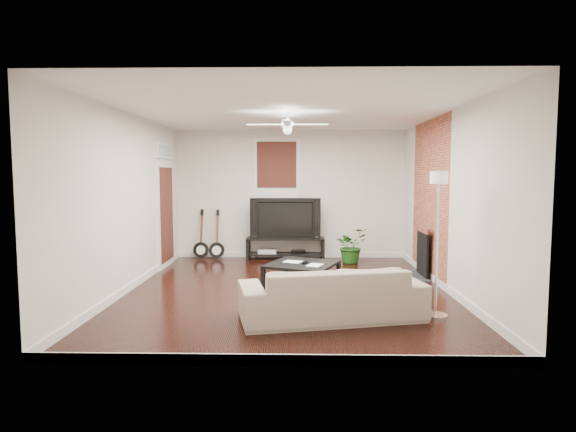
% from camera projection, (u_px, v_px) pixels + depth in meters
% --- Properties ---
extents(room, '(5.01, 6.01, 2.81)m').
position_uv_depth(room, '(287.00, 202.00, 7.36)').
color(room, black).
rests_on(room, ground).
extents(brick_accent, '(0.02, 2.20, 2.80)m').
position_uv_depth(brick_accent, '(429.00, 199.00, 8.30)').
color(brick_accent, brown).
rests_on(brick_accent, floor).
extents(fireplace, '(0.80, 1.10, 0.92)m').
position_uv_depth(fireplace, '(412.00, 252.00, 8.39)').
color(fireplace, black).
rests_on(fireplace, floor).
extents(window_back, '(1.00, 0.06, 1.30)m').
position_uv_depth(window_back, '(277.00, 169.00, 10.27)').
color(window_back, '#37120F').
rests_on(window_back, wall_back).
extents(door_left, '(0.08, 1.00, 2.50)m').
position_uv_depth(door_left, '(166.00, 204.00, 9.31)').
color(door_left, white).
rests_on(door_left, wall_left).
extents(tv_stand, '(1.69, 0.45, 0.47)m').
position_uv_depth(tv_stand, '(285.00, 248.00, 10.23)').
color(tv_stand, black).
rests_on(tv_stand, floor).
extents(tv, '(1.51, 0.20, 0.87)m').
position_uv_depth(tv, '(285.00, 218.00, 10.19)').
color(tv, black).
rests_on(tv, tv_stand).
extents(coffee_table, '(1.29, 1.29, 0.42)m').
position_uv_depth(coffee_table, '(302.00, 276.00, 7.55)').
color(coffee_table, black).
rests_on(coffee_table, floor).
extents(sofa, '(2.44, 1.37, 0.67)m').
position_uv_depth(sofa, '(331.00, 293.00, 5.97)').
color(sofa, tan).
rests_on(sofa, floor).
extents(floor_lamp, '(0.37, 0.37, 1.88)m').
position_uv_depth(floor_lamp, '(437.00, 245.00, 5.99)').
color(floor_lamp, silver).
rests_on(floor_lamp, floor).
extents(potted_plant, '(0.88, 0.85, 0.74)m').
position_uv_depth(potted_plant, '(351.00, 245.00, 9.75)').
color(potted_plant, '#1B5016').
rests_on(potted_plant, floor).
extents(guitar_left, '(0.36, 0.27, 1.09)m').
position_uv_depth(guitar_left, '(201.00, 234.00, 10.21)').
color(guitar_left, black).
rests_on(guitar_left, floor).
extents(guitar_right, '(0.34, 0.24, 1.09)m').
position_uv_depth(guitar_right, '(217.00, 234.00, 10.17)').
color(guitar_right, black).
rests_on(guitar_right, floor).
extents(ceiling_fan, '(1.24, 1.24, 0.32)m').
position_uv_depth(ceiling_fan, '(287.00, 125.00, 7.25)').
color(ceiling_fan, white).
rests_on(ceiling_fan, ceiling).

